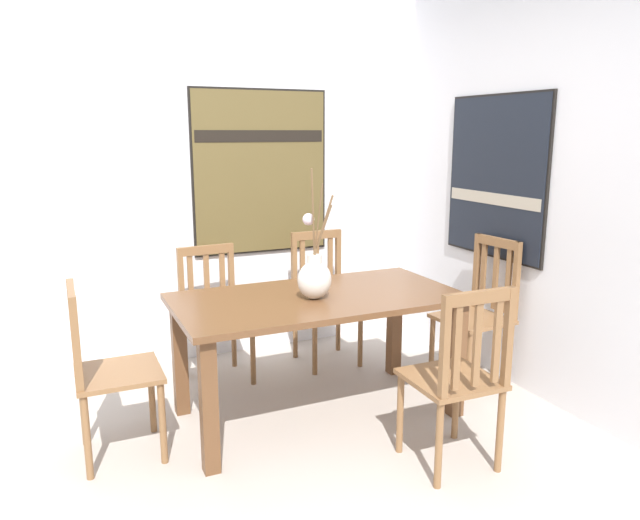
% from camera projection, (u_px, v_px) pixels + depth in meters
% --- Properties ---
extents(ground_plane, '(6.40, 6.40, 0.03)m').
position_uv_depth(ground_plane, '(290.00, 482.00, 2.92)').
color(ground_plane, '#B2A89E').
extents(wall_back, '(6.40, 0.12, 2.70)m').
position_uv_depth(wall_back, '(194.00, 177.00, 4.29)').
color(wall_back, silver).
rests_on(wall_back, ground_plane).
extents(wall_side, '(0.12, 6.40, 2.70)m').
position_uv_depth(wall_side, '(591.00, 189.00, 3.39)').
color(wall_side, silver).
rests_on(wall_side, ground_plane).
extents(dining_table, '(1.65, 0.86, 0.74)m').
position_uv_depth(dining_table, '(318.00, 315.00, 3.47)').
color(dining_table, brown).
rests_on(dining_table, ground_plane).
extents(centerpiece_vase, '(0.20, 0.21, 0.74)m').
position_uv_depth(centerpiece_vase, '(314.00, 276.00, 3.35)').
color(centerpiece_vase, silver).
rests_on(centerpiece_vase, dining_table).
extents(chair_0, '(0.45, 0.45, 0.99)m').
position_uv_depth(chair_0, '(479.00, 311.00, 3.96)').
color(chair_0, brown).
rests_on(chair_0, ground_plane).
extents(chair_1, '(0.45, 0.45, 0.91)m').
position_uv_depth(chair_1, '(214.00, 311.00, 4.04)').
color(chair_1, brown).
rests_on(chair_1, ground_plane).
extents(chair_2, '(0.43, 0.43, 0.96)m').
position_uv_depth(chair_2, '(458.00, 376.00, 2.93)').
color(chair_2, brown).
rests_on(chair_2, ground_plane).
extents(chair_3, '(0.42, 0.42, 0.93)m').
position_uv_depth(chair_3, '(106.00, 369.00, 3.03)').
color(chair_3, brown).
rests_on(chair_3, ground_plane).
extents(chair_4, '(0.42, 0.42, 0.95)m').
position_uv_depth(chair_4, '(324.00, 296.00, 4.36)').
color(chair_4, brown).
rests_on(chair_4, ground_plane).
extents(painting_on_back_wall, '(1.04, 0.05, 1.21)m').
position_uv_depth(painting_on_back_wall, '(261.00, 172.00, 4.42)').
color(painting_on_back_wall, black).
extents(painting_on_side_wall, '(0.05, 0.95, 1.09)m').
position_uv_depth(painting_on_side_wall, '(496.00, 177.00, 4.00)').
color(painting_on_side_wall, black).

